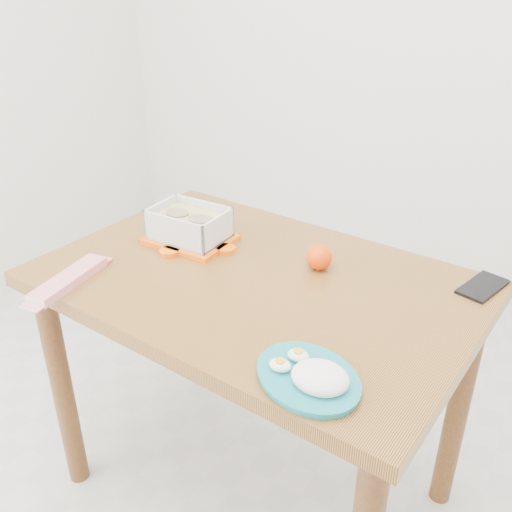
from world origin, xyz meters
The scene contains 6 objects.
dining_table centered at (-0.04, 0.15, 0.64)m, with size 1.14×0.82×0.75m.
food_container centered at (-0.30, 0.24, 0.80)m, with size 0.23×0.18×0.10m.
orange_fruit centered at (0.08, 0.27, 0.78)m, with size 0.07×0.07×0.07m, color #F03504.
rice_plate centered at (0.25, -0.14, 0.77)m, with size 0.30×0.30×0.06m.
candy_bar centered at (-0.42, -0.10, 0.76)m, with size 0.23×0.06×0.02m, color red.
smartphone centered at (0.46, 0.38, 0.75)m, with size 0.07×0.14×0.01m, color black.
Camera 1 is at (0.58, -0.92, 1.46)m, focal length 40.00 mm.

